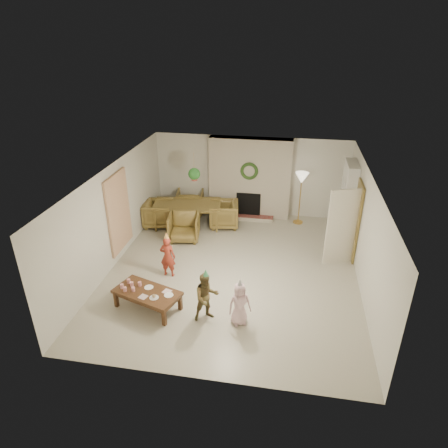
% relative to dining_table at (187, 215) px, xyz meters
% --- Properties ---
extents(floor, '(7.00, 7.00, 0.00)m').
position_rel_dining_table_xyz_m(floor, '(1.74, -2.21, -0.35)').
color(floor, '#B7B29E').
rests_on(floor, ground).
extents(ceiling, '(7.00, 7.00, 0.00)m').
position_rel_dining_table_xyz_m(ceiling, '(1.74, -2.21, 2.15)').
color(ceiling, white).
rests_on(ceiling, wall_back).
extents(wall_back, '(7.00, 0.00, 7.00)m').
position_rel_dining_table_xyz_m(wall_back, '(1.74, 1.29, 0.90)').
color(wall_back, silver).
rests_on(wall_back, floor).
extents(wall_front, '(7.00, 0.00, 7.00)m').
position_rel_dining_table_xyz_m(wall_front, '(1.74, -5.71, 0.90)').
color(wall_front, silver).
rests_on(wall_front, floor).
extents(wall_left, '(0.00, 7.00, 7.00)m').
position_rel_dining_table_xyz_m(wall_left, '(-1.26, -2.21, 0.90)').
color(wall_left, silver).
rests_on(wall_left, floor).
extents(wall_right, '(0.00, 7.00, 7.00)m').
position_rel_dining_table_xyz_m(wall_right, '(4.74, -2.21, 0.90)').
color(wall_right, silver).
rests_on(wall_right, floor).
extents(fireplace_mass, '(2.50, 0.40, 2.50)m').
position_rel_dining_table_xyz_m(fireplace_mass, '(1.74, 1.09, 0.90)').
color(fireplace_mass, '#5C2E18').
rests_on(fireplace_mass, floor).
extents(fireplace_hearth, '(1.60, 0.30, 0.12)m').
position_rel_dining_table_xyz_m(fireplace_hearth, '(1.74, 0.74, -0.29)').
color(fireplace_hearth, maroon).
rests_on(fireplace_hearth, floor).
extents(fireplace_firebox, '(0.75, 0.12, 0.75)m').
position_rel_dining_table_xyz_m(fireplace_firebox, '(1.74, 0.91, 0.10)').
color(fireplace_firebox, black).
rests_on(fireplace_firebox, floor).
extents(fireplace_wreath, '(0.54, 0.10, 0.54)m').
position_rel_dining_table_xyz_m(fireplace_wreath, '(1.74, 0.86, 1.20)').
color(fireplace_wreath, '#224419').
rests_on(fireplace_wreath, fireplace_mass).
extents(floor_lamp_base, '(0.30, 0.30, 0.03)m').
position_rel_dining_table_xyz_m(floor_lamp_base, '(3.31, 0.79, -0.33)').
color(floor_lamp_base, gold).
rests_on(floor_lamp_base, floor).
extents(floor_lamp_post, '(0.03, 0.03, 1.46)m').
position_rel_dining_table_xyz_m(floor_lamp_post, '(3.31, 0.79, 0.40)').
color(floor_lamp_post, gold).
rests_on(floor_lamp_post, floor).
extents(floor_lamp_shade, '(0.39, 0.39, 0.32)m').
position_rel_dining_table_xyz_m(floor_lamp_shade, '(3.31, 0.79, 1.10)').
color(floor_lamp_shade, beige).
rests_on(floor_lamp_shade, floor_lamp_post).
extents(bookshelf_carcass, '(0.30, 1.00, 2.20)m').
position_rel_dining_table_xyz_m(bookshelf_carcass, '(4.58, 0.09, 0.75)').
color(bookshelf_carcass, white).
rests_on(bookshelf_carcass, floor).
extents(bookshelf_shelf_a, '(0.30, 0.92, 0.03)m').
position_rel_dining_table_xyz_m(bookshelf_shelf_a, '(4.56, 0.09, 0.10)').
color(bookshelf_shelf_a, white).
rests_on(bookshelf_shelf_a, bookshelf_carcass).
extents(bookshelf_shelf_b, '(0.30, 0.92, 0.03)m').
position_rel_dining_table_xyz_m(bookshelf_shelf_b, '(4.56, 0.09, 0.50)').
color(bookshelf_shelf_b, white).
rests_on(bookshelf_shelf_b, bookshelf_carcass).
extents(bookshelf_shelf_c, '(0.30, 0.92, 0.03)m').
position_rel_dining_table_xyz_m(bookshelf_shelf_c, '(4.56, 0.09, 0.90)').
color(bookshelf_shelf_c, white).
rests_on(bookshelf_shelf_c, bookshelf_carcass).
extents(bookshelf_shelf_d, '(0.30, 0.92, 0.03)m').
position_rel_dining_table_xyz_m(bookshelf_shelf_d, '(4.56, 0.09, 1.30)').
color(bookshelf_shelf_d, white).
rests_on(bookshelf_shelf_d, bookshelf_carcass).
extents(books_row_lower, '(0.20, 0.40, 0.24)m').
position_rel_dining_table_xyz_m(books_row_lower, '(4.54, -0.06, 0.24)').
color(books_row_lower, maroon).
rests_on(books_row_lower, bookshelf_shelf_a).
extents(books_row_mid, '(0.20, 0.44, 0.24)m').
position_rel_dining_table_xyz_m(books_row_mid, '(4.54, 0.14, 0.64)').
color(books_row_mid, '#274B92').
rests_on(books_row_mid, bookshelf_shelf_b).
extents(books_row_upper, '(0.20, 0.36, 0.22)m').
position_rel_dining_table_xyz_m(books_row_upper, '(4.54, -0.01, 1.03)').
color(books_row_upper, '#AD9425').
rests_on(books_row_upper, bookshelf_shelf_c).
extents(door_frame, '(0.05, 0.86, 2.04)m').
position_rel_dining_table_xyz_m(door_frame, '(4.70, -1.01, 0.67)').
color(door_frame, brown).
rests_on(door_frame, floor).
extents(door_leaf, '(0.77, 0.32, 2.00)m').
position_rel_dining_table_xyz_m(door_leaf, '(4.32, -1.39, 0.65)').
color(door_leaf, beige).
rests_on(door_leaf, floor).
extents(curtain_panel, '(0.06, 1.20, 2.00)m').
position_rel_dining_table_xyz_m(curtain_panel, '(-1.22, -2.01, 0.90)').
color(curtain_panel, beige).
rests_on(curtain_panel, wall_left).
extents(dining_table, '(2.14, 1.40, 0.70)m').
position_rel_dining_table_xyz_m(dining_table, '(0.00, 0.00, 0.00)').
color(dining_table, brown).
rests_on(dining_table, floor).
extents(dining_chair_near, '(0.95, 0.97, 0.78)m').
position_rel_dining_table_xyz_m(dining_chair_near, '(0.13, -0.87, 0.04)').
color(dining_chair_near, brown).
rests_on(dining_chair_near, floor).
extents(dining_chair_far, '(0.95, 0.97, 0.78)m').
position_rel_dining_table_xyz_m(dining_chair_far, '(-0.13, 0.87, 0.04)').
color(dining_chair_far, brown).
rests_on(dining_chair_far, floor).
extents(dining_chair_left, '(0.97, 0.95, 0.78)m').
position_rel_dining_table_xyz_m(dining_chair_left, '(-0.87, -0.13, 0.04)').
color(dining_chair_left, brown).
rests_on(dining_chair_left, floor).
extents(dining_chair_right, '(0.97, 0.95, 0.78)m').
position_rel_dining_table_xyz_m(dining_chair_right, '(1.08, 0.16, 0.04)').
color(dining_chair_right, brown).
rests_on(dining_chair_right, floor).
extents(hanging_plant_cord, '(0.01, 0.01, 0.70)m').
position_rel_dining_table_xyz_m(hanging_plant_cord, '(0.44, -0.71, 1.80)').
color(hanging_plant_cord, tan).
rests_on(hanging_plant_cord, ceiling).
extents(hanging_plant_pot, '(0.16, 0.16, 0.12)m').
position_rel_dining_table_xyz_m(hanging_plant_pot, '(0.44, -0.71, 1.45)').
color(hanging_plant_pot, brown).
rests_on(hanging_plant_pot, hanging_plant_cord).
extents(hanging_plant_foliage, '(0.32, 0.32, 0.32)m').
position_rel_dining_table_xyz_m(hanging_plant_foliage, '(0.44, -0.71, 1.57)').
color(hanging_plant_foliage, '#184918').
rests_on(hanging_plant_foliage, hanging_plant_pot).
extents(coffee_table_top, '(1.55, 1.11, 0.06)m').
position_rel_dining_table_xyz_m(coffee_table_top, '(0.18, -4.01, 0.05)').
color(coffee_table_top, '#4F301A').
rests_on(coffee_table_top, floor).
extents(coffee_table_apron, '(1.41, 0.97, 0.09)m').
position_rel_dining_table_xyz_m(coffee_table_apron, '(0.18, -4.01, -0.03)').
color(coffee_table_apron, '#4F301A').
rests_on(coffee_table_apron, floor).
extents(coffee_leg_fl, '(0.10, 0.10, 0.37)m').
position_rel_dining_table_xyz_m(coffee_leg_fl, '(-0.51, -4.08, -0.17)').
color(coffee_leg_fl, '#4F301A').
rests_on(coffee_leg_fl, floor).
extents(coffee_leg_fr, '(0.10, 0.10, 0.37)m').
position_rel_dining_table_xyz_m(coffee_leg_fr, '(0.69, -4.49, -0.17)').
color(coffee_leg_fr, '#4F301A').
rests_on(coffee_leg_fr, floor).
extents(coffee_leg_bl, '(0.10, 0.10, 0.37)m').
position_rel_dining_table_xyz_m(coffee_leg_bl, '(-0.33, -3.54, -0.17)').
color(coffee_leg_bl, '#4F301A').
rests_on(coffee_leg_bl, floor).
extents(coffee_leg_br, '(0.10, 0.10, 0.37)m').
position_rel_dining_table_xyz_m(coffee_leg_br, '(0.87, -3.95, -0.17)').
color(coffee_leg_br, '#4F301A').
rests_on(coffee_leg_br, floor).
extents(cup_a, '(0.10, 0.10, 0.10)m').
position_rel_dining_table_xyz_m(cup_a, '(-0.38, -3.99, 0.13)').
color(cup_a, white).
rests_on(cup_a, coffee_table_top).
extents(cup_b, '(0.10, 0.10, 0.10)m').
position_rel_dining_table_xyz_m(cup_b, '(-0.31, -3.79, 0.13)').
color(cup_b, white).
rests_on(cup_b, coffee_table_top).
extents(cup_c, '(0.10, 0.10, 0.10)m').
position_rel_dining_table_xyz_m(cup_c, '(-0.28, -4.09, 0.13)').
color(cup_c, white).
rests_on(cup_c, coffee_table_top).
extents(cup_d, '(0.10, 0.10, 0.10)m').
position_rel_dining_table_xyz_m(cup_d, '(-0.21, -3.88, 0.13)').
color(cup_d, white).
rests_on(cup_d, coffee_table_top).
extents(cup_e, '(0.10, 0.10, 0.10)m').
position_rel_dining_table_xyz_m(cup_e, '(-0.11, -4.05, 0.13)').
color(cup_e, white).
rests_on(cup_e, coffee_table_top).
extents(cup_f, '(0.10, 0.10, 0.10)m').
position_rel_dining_table_xyz_m(cup_f, '(-0.04, -3.85, 0.13)').
color(cup_f, white).
rests_on(cup_f, coffee_table_top).
extents(plate_a, '(0.25, 0.25, 0.01)m').
position_rel_dining_table_xyz_m(plate_a, '(0.17, -3.87, 0.08)').
color(plate_a, white).
rests_on(plate_a, coffee_table_top).
extents(plate_b, '(0.25, 0.25, 0.01)m').
position_rel_dining_table_xyz_m(plate_b, '(0.40, -4.20, 0.08)').
color(plate_b, white).
rests_on(plate_b, coffee_table_top).
extents(plate_c, '(0.25, 0.25, 0.01)m').
position_rel_dining_table_xyz_m(plate_c, '(0.67, -4.07, 0.08)').
color(plate_c, white).
rests_on(plate_c, coffee_table_top).
extents(food_scoop, '(0.10, 0.10, 0.08)m').
position_rel_dining_table_xyz_m(food_scoop, '(0.40, -4.20, 0.13)').
color(food_scoop, tan).
rests_on(food_scoop, plate_b).
extents(napkin_left, '(0.20, 0.20, 0.01)m').
position_rel_dining_table_xyz_m(napkin_left, '(0.17, -4.21, 0.08)').
color(napkin_left, '#D79FA7').
rests_on(napkin_left, coffee_table_top).
extents(napkin_right, '(0.20, 0.20, 0.01)m').
position_rel_dining_table_xyz_m(napkin_right, '(0.60, -3.95, 0.08)').
color(napkin_right, '#D79FA7').
rests_on(napkin_right, coffee_table_top).
extents(child_red, '(0.38, 0.26, 1.03)m').
position_rel_dining_table_xyz_m(child_red, '(0.24, -2.71, 0.17)').
color(child_red, '#9F3222').
rests_on(child_red, floor).
extents(party_hat_red, '(0.18, 0.18, 0.20)m').
position_rel_dining_table_xyz_m(party_hat_red, '(0.24, -2.71, 0.73)').
color(party_hat_red, '#DBD149').
rests_on(party_hat_red, child_red).
extents(child_plaid, '(0.65, 0.60, 1.07)m').
position_rel_dining_table_xyz_m(child_plaid, '(1.48, -4.13, 0.18)').
color(child_plaid, brown).
rests_on(child_plaid, floor).
extents(party_hat_plaid, '(0.14, 0.14, 0.18)m').
position_rel_dining_table_xyz_m(party_hat_plaid, '(1.48, -4.13, 0.76)').
color(party_hat_plaid, '#4EB673').
rests_on(party_hat_plaid, child_plaid).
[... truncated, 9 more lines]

